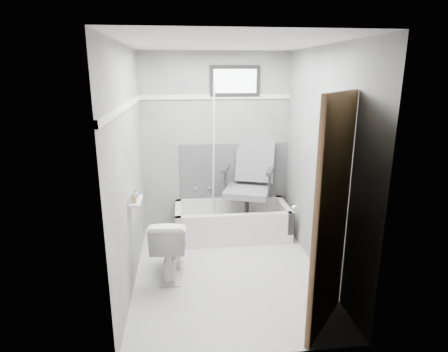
{
  "coord_description": "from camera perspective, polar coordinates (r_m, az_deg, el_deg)",
  "views": [
    {
      "loc": [
        -0.46,
        -3.7,
        2.14
      ],
      "look_at": [
        0.0,
        0.35,
        1.0
      ],
      "focal_mm": 30.0,
      "sensor_mm": 36.0,
      "label": 1
    }
  ],
  "objects": [
    {
      "name": "soap_bottle_b",
      "position": [
        3.86,
        -13.33,
        -2.62
      ],
      "size": [
        0.09,
        0.09,
        0.08
      ],
      "primitive_type": "imported",
      "rotation": [
        0.0,
        0.0,
        0.66
      ],
      "color": "teal",
      "rests_on": "shelf"
    },
    {
      "name": "bathtub",
      "position": [
        5.05,
        1.22,
        -6.83
      ],
      "size": [
        1.5,
        0.7,
        0.42
      ],
      "primitive_type": null,
      "color": "silver",
      "rests_on": "floor"
    },
    {
      "name": "floor",
      "position": [
        4.29,
        0.54,
        -14.25
      ],
      "size": [
        2.6,
        2.6,
        0.0
      ],
      "primitive_type": "plane",
      "color": "silver",
      "rests_on": "ground"
    },
    {
      "name": "trim_left",
      "position": [
        3.75,
        -14.79,
        10.24
      ],
      "size": [
        0.02,
        2.6,
        0.06
      ],
      "primitive_type": "cube",
      "color": "white",
      "rests_on": "wall_left"
    },
    {
      "name": "wall_front",
      "position": [
        2.61,
        4.11,
        -5.46
      ],
      "size": [
        2.0,
        0.02,
        2.4
      ],
      "primitive_type": "cube",
      "color": "slate",
      "rests_on": "floor"
    },
    {
      "name": "door",
      "position": [
        3.03,
        22.65,
        -7.7
      ],
      "size": [
        0.78,
        0.78,
        2.0
      ],
      "primitive_type": null,
      "color": "brown",
      "rests_on": "floor"
    },
    {
      "name": "wall_right",
      "position": [
        4.08,
        14.67,
        1.82
      ],
      "size": [
        0.02,
        2.6,
        2.4
      ],
      "primitive_type": "cube",
      "color": "slate",
      "rests_on": "floor"
    },
    {
      "name": "wall_back",
      "position": [
        5.1,
        -1.21,
        5.02
      ],
      "size": [
        2.0,
        0.02,
        2.4
      ],
      "primitive_type": "cube",
      "color": "slate",
      "rests_on": "floor"
    },
    {
      "name": "pole",
      "position": [
        4.9,
        -1.6,
        2.77
      ],
      "size": [
        0.02,
        0.35,
        1.93
      ],
      "primitive_type": "cylinder",
      "rotation": [
        0.17,
        0.0,
        0.0
      ],
      "color": "white",
      "rests_on": "bathtub"
    },
    {
      "name": "backerboard",
      "position": [
        5.21,
        1.56,
        0.73
      ],
      "size": [
        1.5,
        0.02,
        0.78
      ],
      "primitive_type": "cube",
      "color": "#4C4C4F",
      "rests_on": "wall_back"
    },
    {
      "name": "wall_left",
      "position": [
        3.85,
        -14.35,
        1.02
      ],
      "size": [
        0.02,
        2.6,
        2.4
      ],
      "primitive_type": "cube",
      "color": "slate",
      "rests_on": "floor"
    },
    {
      "name": "window",
      "position": [
        5.03,
        1.68,
        14.27
      ],
      "size": [
        0.66,
        0.04,
        0.4
      ],
      "primitive_type": null,
      "color": "black",
      "rests_on": "wall_back"
    },
    {
      "name": "toilet",
      "position": [
        4.13,
        -8.19,
        -10.51
      ],
      "size": [
        0.43,
        0.7,
        0.67
      ],
      "primitive_type": "imported",
      "rotation": [
        0.0,
        0.0,
        3.07
      ],
      "color": "white",
      "rests_on": "floor"
    },
    {
      "name": "shelf",
      "position": [
        3.82,
        -13.23,
        -3.75
      ],
      "size": [
        0.1,
        0.32,
        0.02
      ],
      "primitive_type": "cube",
      "color": "silver",
      "rests_on": "wall_left"
    },
    {
      "name": "office_chair",
      "position": [
        4.93,
        3.54,
        -1.41
      ],
      "size": [
        0.85,
        0.85,
        1.15
      ],
      "primitive_type": null,
      "rotation": [
        0.0,
        0.0,
        -0.34
      ],
      "color": "#5D5E62",
      "rests_on": "bathtub"
    },
    {
      "name": "soap_bottle_a",
      "position": [
        3.72,
        -13.58,
        -3.21
      ],
      "size": [
        0.05,
        0.05,
        0.11
      ],
      "primitive_type": "imported",
      "rotation": [
        0.0,
        0.0,
        -0.02
      ],
      "color": "#A58352",
      "rests_on": "shelf"
    },
    {
      "name": "faucet",
      "position": [
        5.22,
        -3.33,
        -2.12
      ],
      "size": [
        0.26,
        0.1,
        0.16
      ],
      "primitive_type": null,
      "color": "silver",
      "rests_on": "wall_back"
    },
    {
      "name": "ceiling",
      "position": [
        3.73,
        0.64,
        19.64
      ],
      "size": [
        2.6,
        2.6,
        0.0
      ],
      "primitive_type": "plane",
      "rotation": [
        3.14,
        0.0,
        0.0
      ],
      "color": "silver",
      "rests_on": "floor"
    },
    {
      "name": "trim_back",
      "position": [
        5.01,
        -1.24,
        11.98
      ],
      "size": [
        2.0,
        0.02,
        0.06
      ],
      "primitive_type": "cube",
      "color": "white",
      "rests_on": "wall_back"
    }
  ]
}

